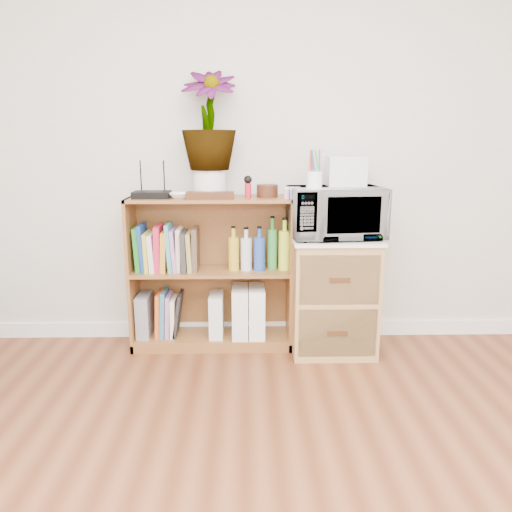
{
  "coord_description": "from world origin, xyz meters",
  "views": [
    {
      "loc": [
        -0.13,
        -0.92,
        1.29
      ],
      "look_at": [
        -0.07,
        1.95,
        0.62
      ],
      "focal_mm": 35.0,
      "sensor_mm": 36.0,
      "label": 1
    }
  ],
  "objects": [
    {
      "name": "router",
      "position": [
        -0.7,
        2.08,
        0.97
      ],
      "size": [
        0.22,
        0.15,
        0.04
      ],
      "primitive_type": "cube",
      "color": "black",
      "rests_on": "bookshelf"
    },
    {
      "name": "bookshelf",
      "position": [
        -0.35,
        2.1,
        0.47
      ],
      "size": [
        1.0,
        0.3,
        0.95
      ],
      "primitive_type": "cube",
      "color": "brown",
      "rests_on": "ground"
    },
    {
      "name": "small_appliance",
      "position": [
        0.47,
        2.09,
        1.11
      ],
      "size": [
        0.22,
        0.19,
        0.18
      ],
      "primitive_type": "cube",
      "color": "silver",
      "rests_on": "microwave"
    },
    {
      "name": "cookbooks",
      "position": [
        -0.62,
        2.1,
        0.63
      ],
      "size": [
        0.39,
        0.2,
        0.29
      ],
      "color": "#217C25",
      "rests_on": "bookshelf"
    },
    {
      "name": "paint_jars",
      "position": [
        0.14,
        2.01,
        0.98
      ],
      "size": [
        0.1,
        0.04,
        0.05
      ],
      "primitive_type": "cube",
      "color": "pink",
      "rests_on": "bookshelf"
    },
    {
      "name": "liquor_bottles",
      "position": [
        -0.01,
        2.1,
        0.64
      ],
      "size": [
        0.46,
        0.07,
        0.32
      ],
      "color": "gold",
      "rests_on": "bookshelf"
    },
    {
      "name": "pen_cup",
      "position": [
        0.26,
        1.93,
        1.07
      ],
      "size": [
        0.09,
        0.09,
        0.1
      ],
      "primitive_type": "cylinder",
      "color": "white",
      "rests_on": "microwave"
    },
    {
      "name": "potted_plant",
      "position": [
        -0.35,
        2.12,
        1.4
      ],
      "size": [
        0.32,
        0.32,
        0.58
      ],
      "primitive_type": "imported",
      "color": "#2C6629",
      "rests_on": "plant_pot"
    },
    {
      "name": "wooden_bowl",
      "position": [
        -0.0,
        2.11,
        0.99
      ],
      "size": [
        0.13,
        0.13,
        0.08
      ],
      "primitive_type": "cylinder",
      "color": "#33190E",
      "rests_on": "bookshelf"
    },
    {
      "name": "plant_pot",
      "position": [
        -0.35,
        2.12,
        1.03
      ],
      "size": [
        0.19,
        0.19,
        0.16
      ],
      "primitive_type": "cylinder",
      "color": "white",
      "rests_on": "bookshelf"
    },
    {
      "name": "microwave",
      "position": [
        0.4,
        2.02,
        0.87
      ],
      "size": [
        0.58,
        0.42,
        0.3
      ],
      "primitive_type": "imported",
      "rotation": [
        0.0,
        0.0,
        0.11
      ],
      "color": "white",
      "rests_on": "wicker_unit"
    },
    {
      "name": "file_box",
      "position": [
        -0.78,
        2.1,
        0.2
      ],
      "size": [
        0.08,
        0.21,
        0.27
      ],
      "primitive_type": "cube",
      "color": "gray",
      "rests_on": "bookshelf"
    },
    {
      "name": "white_bowl",
      "position": [
        -0.53,
        2.07,
        0.97
      ],
      "size": [
        0.13,
        0.13,
        0.03
      ],
      "primitive_type": "imported",
      "color": "white",
      "rests_on": "bookshelf"
    },
    {
      "name": "skirting_board",
      "position": [
        0.0,
        2.24,
        0.05
      ],
      "size": [
        4.0,
        0.02,
        0.1
      ],
      "primitive_type": "cube",
      "color": "white",
      "rests_on": "ground"
    },
    {
      "name": "magazine_holder_right",
      "position": [
        -0.07,
        2.09,
        0.23
      ],
      "size": [
        0.1,
        0.25,
        0.31
      ],
      "primitive_type": "cube",
      "color": "white",
      "rests_on": "bookshelf"
    },
    {
      "name": "magazine_holder_mid",
      "position": [
        -0.17,
        2.09,
        0.23
      ],
      "size": [
        0.1,
        0.25,
        0.32
      ],
      "primitive_type": "cube",
      "color": "silver",
      "rests_on": "bookshelf"
    },
    {
      "name": "magazine_holder_left",
      "position": [
        -0.32,
        2.09,
        0.21
      ],
      "size": [
        0.09,
        0.22,
        0.27
      ],
      "primitive_type": "cube",
      "color": "silver",
      "rests_on": "bookshelf"
    },
    {
      "name": "lower_books",
      "position": [
        -0.63,
        2.1,
        0.21
      ],
      "size": [
        0.17,
        0.19,
        0.3
      ],
      "color": "#C95623",
      "rests_on": "bookshelf"
    },
    {
      "name": "trinket_box",
      "position": [
        -0.34,
        2.0,
        0.97
      ],
      "size": [
        0.28,
        0.07,
        0.04
      ],
      "primitive_type": "cube",
      "color": "#38230F",
      "rests_on": "bookshelf"
    },
    {
      "name": "wicker_unit",
      "position": [
        0.4,
        2.02,
        0.35
      ],
      "size": [
        0.5,
        0.45,
        0.7
      ],
      "primitive_type": "cube",
      "color": "#9E7542",
      "rests_on": "ground"
    },
    {
      "name": "kokeshi_doll",
      "position": [
        -0.12,
        2.06,
        0.99
      ],
      "size": [
        0.04,
        0.04,
        0.09
      ],
      "primitive_type": "cylinder",
      "color": "red",
      "rests_on": "bookshelf"
    }
  ]
}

